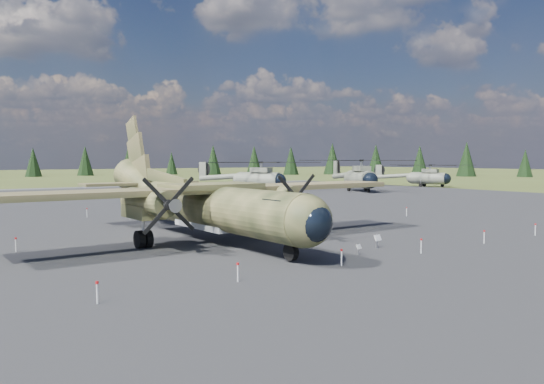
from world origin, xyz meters
TOP-DOWN VIEW (x-y plane):
  - ground at (0.00, 0.00)m, footprint 500.00×500.00m
  - apron at (0.00, 10.00)m, footprint 120.00×120.00m
  - transport_plane at (-5.65, -2.18)m, footprint 28.38×25.82m
  - helicopter_near at (25.72, 38.62)m, footprint 25.59×25.59m
  - helicopter_mid at (39.54, 29.51)m, footprint 26.85×26.85m
  - helicopter_far at (60.39, 32.59)m, footprint 21.89×21.89m
  - info_placard_left at (-1.18, -11.82)m, footprint 0.41×0.26m
  - info_placard_right at (1.29, -10.86)m, footprint 0.54×0.28m
  - barrier_fence at (-0.46, -0.08)m, footprint 33.12×29.62m
  - treeline at (4.52, -0.82)m, footprint 300.23×301.21m

SIDE VIEW (x-z plane):
  - ground at x=0.00m, z-range 0.00..0.00m
  - apron at x=0.00m, z-range -0.02..0.02m
  - info_placard_left at x=-1.18m, z-range 0.10..0.70m
  - barrier_fence at x=-0.46m, z-range 0.08..0.93m
  - info_placard_right at x=1.29m, z-range 0.13..0.95m
  - transport_plane at x=-5.65m, z-range -1.99..7.38m
  - helicopter_far at x=60.39m, z-range 0.89..5.15m
  - helicopter_near at x=25.72m, z-range 1.02..5.92m
  - helicopter_mid at x=39.54m, z-range 1.09..6.32m
  - treeline at x=4.52m, z-range -0.64..10.35m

